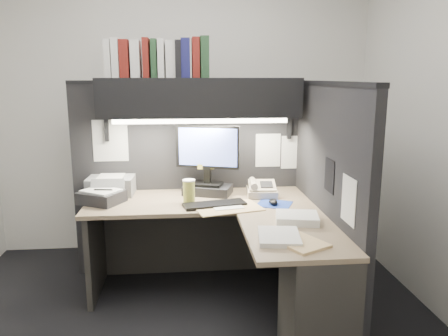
{
  "coord_description": "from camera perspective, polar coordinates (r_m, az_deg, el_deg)",
  "views": [
    {
      "loc": [
        -0.01,
        -2.68,
        1.66
      ],
      "look_at": [
        0.29,
        0.51,
        0.99
      ],
      "focal_mm": 35.0,
      "sensor_mm": 36.0,
      "label": 1
    }
  ],
  "objects": [
    {
      "name": "notebook_stack",
      "position": [
        3.4,
        -15.72,
        -3.68
      ],
      "size": [
        0.38,
        0.36,
        0.09
      ],
      "primitive_type": "cube",
      "rotation": [
        0.0,
        0.0,
        -0.5
      ],
      "color": "black",
      "rests_on": "desk"
    },
    {
      "name": "mousepad",
      "position": [
        3.27,
        6.59,
        -4.69
      ],
      "size": [
        0.31,
        0.3,
        0.0
      ],
      "primitive_type": "cube",
      "rotation": [
        0.0,
        0.0,
        -0.43
      ],
      "color": "#1B3697",
      "rests_on": "desk"
    },
    {
      "name": "paper_stack_b",
      "position": [
        2.59,
        7.2,
        -8.88
      ],
      "size": [
        0.27,
        0.33,
        0.03
      ],
      "primitive_type": "cube",
      "rotation": [
        0.0,
        0.0,
        -0.14
      ],
      "color": "white",
      "rests_on": "desk"
    },
    {
      "name": "binder_row",
      "position": [
        3.44,
        -8.53,
        13.94
      ],
      "size": [
        0.77,
        0.25,
        0.31
      ],
      "color": "white",
      "rests_on": "overhead_shelf"
    },
    {
      "name": "manila_stack",
      "position": [
        2.54,
        9.92,
        -9.56
      ],
      "size": [
        0.33,
        0.36,
        0.02
      ],
      "primitive_type": "cube",
      "rotation": [
        0.0,
        0.0,
        0.49
      ],
      "color": "#D5B278",
      "rests_on": "desk"
    },
    {
      "name": "partition_right",
      "position": [
        3.15,
        13.21,
        -4.31
      ],
      "size": [
        0.06,
        1.5,
        1.6
      ],
      "primitive_type": "cube",
      "color": "black",
      "rests_on": "floor"
    },
    {
      "name": "coffee_cup",
      "position": [
        3.28,
        -4.59,
        -3.11
      ],
      "size": [
        0.1,
        0.1,
        0.17
      ],
      "primitive_type": "cylinder",
      "rotation": [
        0.0,
        0.0,
        -0.19
      ],
      "color": "#BFBB4C",
      "rests_on": "desk"
    },
    {
      "name": "desk",
      "position": [
        2.97,
        3.61,
        -12.3
      ],
      "size": [
        1.7,
        1.53,
        0.73
      ],
      "color": "#8C6F59",
      "rests_on": "floor"
    },
    {
      "name": "overhead_shelf",
      "position": [
        3.44,
        -3.16,
        9.18
      ],
      "size": [
        1.55,
        0.34,
        0.3
      ],
      "primitive_type": "cube",
      "color": "black",
      "rests_on": "partition_back"
    },
    {
      "name": "partition_back",
      "position": [
        3.71,
        -4.62,
        -1.57
      ],
      "size": [
        1.9,
        0.06,
        1.6
      ],
      "primitive_type": "cube",
      "color": "black",
      "rests_on": "floor"
    },
    {
      "name": "printer",
      "position": [
        3.63,
        -14.47,
        -2.18
      ],
      "size": [
        0.37,
        0.32,
        0.14
      ],
      "primitive_type": "cube",
      "rotation": [
        0.0,
        0.0,
        -0.04
      ],
      "color": "gray",
      "rests_on": "desk"
    },
    {
      "name": "floor",
      "position": [
        3.15,
        -4.67,
        -19.93
      ],
      "size": [
        3.5,
        3.5,
        0.0
      ],
      "primitive_type": "plane",
      "color": "black",
      "rests_on": "ground"
    },
    {
      "name": "wall_front",
      "position": [
        1.22,
        -4.71,
        -2.81
      ],
      "size": [
        3.5,
        0.04,
        2.7
      ],
      "primitive_type": "cube",
      "color": "white",
      "rests_on": "floor"
    },
    {
      "name": "open_folder",
      "position": [
        3.16,
        0.48,
        -5.19
      ],
      "size": [
        0.53,
        0.41,
        0.01
      ],
      "primitive_type": "cube",
      "rotation": [
        0.0,
        0.0,
        0.25
      ],
      "color": "#D5B278",
      "rests_on": "desk"
    },
    {
      "name": "mouse",
      "position": [
        3.25,
        6.45,
        -4.42
      ],
      "size": [
        0.07,
        0.1,
        0.04
      ],
      "primitive_type": "ellipsoid",
      "rotation": [
        0.0,
        0.0,
        -0.05
      ],
      "color": "black",
      "rests_on": "mousepad"
    },
    {
      "name": "pinned_papers",
      "position": [
        3.33,
        2.17,
        1.37
      ],
      "size": [
        1.76,
        1.31,
        0.51
      ],
      "color": "white",
      "rests_on": "partition_back"
    },
    {
      "name": "keyboard",
      "position": [
        3.21,
        -1.24,
        -4.78
      ],
      "size": [
        0.48,
        0.25,
        0.02
      ],
      "primitive_type": "cube",
      "rotation": [
        0.0,
        0.0,
        0.21
      ],
      "color": "black",
      "rests_on": "desk"
    },
    {
      "name": "task_light_tube",
      "position": [
        3.31,
        -3.03,
        6.13
      ],
      "size": [
        1.32,
        0.04,
        0.04
      ],
      "primitive_type": "cylinder",
      "rotation": [
        0.0,
        1.57,
        0.0
      ],
      "color": "white",
      "rests_on": "overhead_shelf"
    },
    {
      "name": "monitor",
      "position": [
        3.48,
        -2.15,
        0.09
      ],
      "size": [
        0.5,
        0.33,
        0.56
      ],
      "rotation": [
        0.0,
        0.0,
        -0.33
      ],
      "color": "black",
      "rests_on": "desk"
    },
    {
      "name": "wall_back",
      "position": [
        4.19,
        -5.28,
        7.57
      ],
      "size": [
        3.5,
        0.04,
        2.7
      ],
      "primitive_type": "cube",
      "color": "white",
      "rests_on": "floor"
    },
    {
      "name": "telephone",
      "position": [
        3.48,
        4.95,
        -2.87
      ],
      "size": [
        0.25,
        0.26,
        0.09
      ],
      "primitive_type": "cube",
      "rotation": [
        0.0,
        0.0,
        -0.08
      ],
      "color": "beige",
      "rests_on": "desk"
    },
    {
      "name": "paper_stack_a",
      "position": [
        2.9,
        9.51,
        -6.46
      ],
      "size": [
        0.31,
        0.27,
        0.05
      ],
      "primitive_type": "cube",
      "rotation": [
        0.0,
        0.0,
        -0.19
      ],
      "color": "white",
      "rests_on": "desk"
    }
  ]
}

